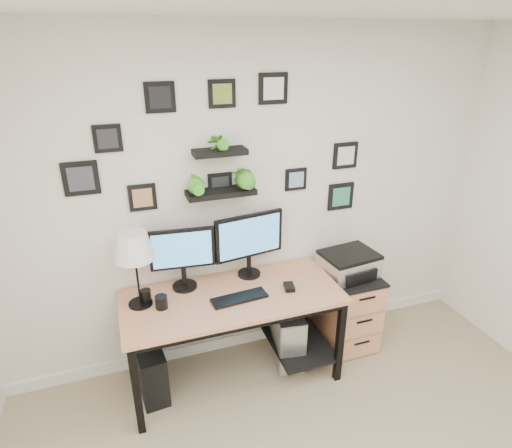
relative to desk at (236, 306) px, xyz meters
name	(u,v)px	position (x,y,z in m)	size (l,w,h in m)	color
room	(257,335)	(0.27, 0.32, -0.58)	(4.00, 4.00, 4.00)	tan
desk	(236,306)	(0.00, 0.00, 0.00)	(1.60, 0.70, 0.75)	tan
monitor_left	(182,254)	(-0.35, 0.18, 0.41)	(0.47, 0.20, 0.48)	black
monitor_right	(249,240)	(0.17, 0.20, 0.43)	(0.56, 0.20, 0.52)	black
keyboard	(239,298)	(0.00, -0.10, 0.13)	(0.41, 0.13, 0.02)	black
mouse	(289,287)	(0.39, -0.09, 0.14)	(0.07, 0.11, 0.03)	black
table_lamp	(134,248)	(-0.68, 0.07, 0.57)	(0.27, 0.27, 0.55)	black
mug	(161,302)	(-0.54, -0.03, 0.17)	(0.08, 0.08, 0.10)	black
pen_cup	(146,296)	(-0.64, 0.09, 0.17)	(0.07, 0.07, 0.10)	black
pc_tower_black	(151,370)	(-0.67, 0.01, -0.42)	(0.18, 0.41, 0.41)	black
pc_tower_grey	(286,333)	(0.43, 0.03, -0.39)	(0.28, 0.51, 0.48)	gray
file_cabinet	(347,308)	(1.01, 0.06, -0.29)	(0.43, 0.53, 0.67)	tan
printer	(349,264)	(0.99, 0.07, 0.14)	(0.47, 0.39, 0.20)	silver
wall_decor	(224,163)	(0.01, 0.26, 1.03)	(2.19, 0.18, 1.10)	black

